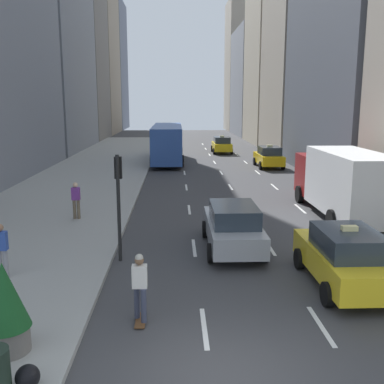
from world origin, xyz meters
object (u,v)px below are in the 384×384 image
taxi_third (222,145)px  pedestrian_near_curb (1,248)px  taxi_lead (345,257)px  planter_with_shrub (5,306)px  sedan_black_near (233,226)px  city_bus (167,142)px  box_truck (343,181)px  traffic_light_pole (119,190)px  taxi_second (269,157)px  pedestrian_mid_block (76,199)px  skateboarder (140,285)px

taxi_third → pedestrian_near_curb: 35.99m
taxi_lead → planter_with_shrub: planter_with_shrub is taller
taxi_third → pedestrian_near_curb: (-9.98, -34.58, 0.19)m
taxi_third → sedan_black_near: size_ratio=0.94×
taxi_third → city_bus: 9.04m
box_truck → traffic_light_pole: size_ratio=2.33×
sedan_black_near → taxi_lead: bearing=-50.9°
taxi_second → taxi_third: (-2.80, 10.83, 0.00)m
taxi_lead → box_truck: (2.80, 7.88, 0.83)m
sedan_black_near → box_truck: size_ratio=0.56×
box_truck → sedan_black_near: bearing=-141.7°
pedestrian_near_curb → pedestrian_mid_block: bearing=84.4°
taxi_second → skateboarder: bearing=-107.9°
taxi_second → sedan_black_near: taxi_second is taller
planter_with_shrub → pedestrian_mid_block: 11.01m
taxi_third → planter_with_shrub: bearing=-102.2°
skateboarder → traffic_light_pole: size_ratio=0.48×
taxi_third → taxi_second: bearing=-75.5°
pedestrian_near_curb → traffic_light_pole: 3.96m
box_truck → pedestrian_mid_block: 12.12m
taxi_lead → taxi_third: 35.19m
pedestrian_near_curb → traffic_light_pole: size_ratio=0.46×
taxi_third → skateboarder: taxi_third is taller
taxi_third → city_bus: bearing=-128.6°
sedan_black_near → planter_with_shrub: size_ratio=2.39×
taxi_lead → city_bus: city_bus is taller
taxi_lead → skateboarder: size_ratio=2.52×
taxi_lead → planter_with_shrub: bearing=-157.5°
planter_with_shrub → pedestrian_mid_block: bearing=94.9°
skateboarder → pedestrian_near_curb: (-4.25, 2.62, 0.10)m
skateboarder → box_truck: bearing=49.2°
sedan_black_near → taxi_second: bearing=75.0°
sedan_black_near → traffic_light_pole: size_ratio=1.30×
sedan_black_near → planter_with_shrub: 8.88m
taxi_third → city_bus: size_ratio=0.38×
sedan_black_near → skateboarder: 6.20m
box_truck → pedestrian_near_curb: (-12.78, -7.27, -0.64)m
taxi_second → skateboarder: (-8.53, -26.37, 0.08)m
city_bus → pedestrian_mid_block: bearing=-100.1°
pedestrian_near_curb → city_bus: bearing=81.0°
skateboarder → taxi_third: bearing=81.2°
taxi_lead → pedestrian_mid_block: 11.96m
box_truck → skateboarder: box_truck is taller
box_truck → pedestrian_mid_block: box_truck is taller
skateboarder → pedestrian_mid_block: 10.16m
taxi_second → pedestrian_near_curb: (-12.78, -23.75, 0.19)m
city_bus → skateboarder: bearing=-90.2°
taxi_lead → sedan_black_near: bearing=129.1°
skateboarder → traffic_light_pole: traffic_light_pole is taller
planter_with_shrub → traffic_light_pole: bearing=74.8°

